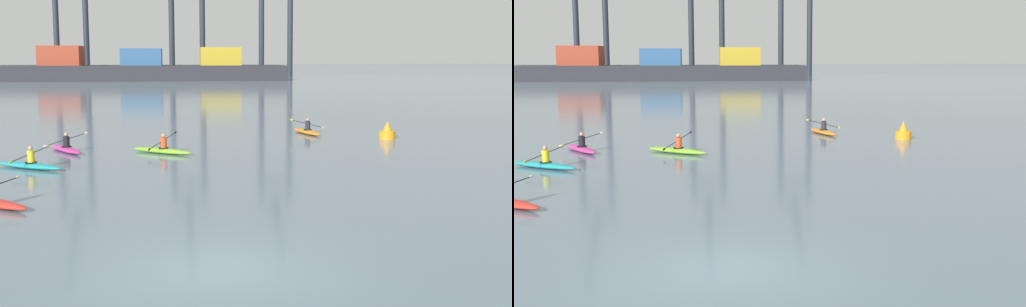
{
  "view_description": "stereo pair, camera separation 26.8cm",
  "coord_description": "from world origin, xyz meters",
  "views": [
    {
      "loc": [
        -0.73,
        -13.76,
        4.55
      ],
      "look_at": [
        2.39,
        12.98,
        0.6
      ],
      "focal_mm": 46.48,
      "sensor_mm": 36.0,
      "label": 1
    },
    {
      "loc": [
        -0.46,
        -13.79,
        4.55
      ],
      "look_at": [
        2.39,
        12.98,
        0.6
      ],
      "focal_mm": 46.48,
      "sensor_mm": 36.0,
      "label": 2
    }
  ],
  "objects": [
    {
      "name": "kayak_lime",
      "position": [
        -1.55,
        17.58,
        0.17
      ],
      "size": [
        3.09,
        2.51,
        0.98
      ],
      "color": "#7ABC2D",
      "rests_on": "ground"
    },
    {
      "name": "kayak_teal",
      "position": [
        -6.84,
        13.83,
        0.17
      ],
      "size": [
        3.18,
        2.35,
        0.95
      ],
      "color": "teal",
      "rests_on": "ground"
    },
    {
      "name": "channel_buoy",
      "position": [
        10.77,
        21.74,
        0.36
      ],
      "size": [
        0.9,
        0.9,
        1.0
      ],
      "color": "orange",
      "rests_on": "ground"
    },
    {
      "name": "container_barge",
      "position": [
        -7.76,
        116.11,
        2.26
      ],
      "size": [
        54.58,
        11.83,
        6.54
      ],
      "color": "#28282D",
      "rests_on": "ground"
    },
    {
      "name": "kayak_orange",
      "position": [
        6.79,
        24.63,
        0.17
      ],
      "size": [
        2.18,
        3.44,
        0.95
      ],
      "color": "orange",
      "rests_on": "ground"
    },
    {
      "name": "ground_plane",
      "position": [
        0.0,
        0.0,
        0.0
      ],
      "size": [
        800.0,
        800.0,
        0.0
      ],
      "primitive_type": "plane",
      "color": "slate"
    },
    {
      "name": "kayak_magenta",
      "position": [
        -6.17,
        18.61,
        0.17
      ],
      "size": [
        2.22,
        3.24,
        0.95
      ],
      "color": "#C13384",
      "rests_on": "ground"
    }
  ]
}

